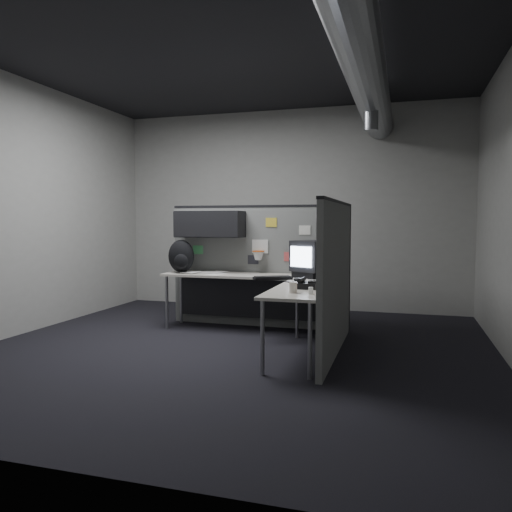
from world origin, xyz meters
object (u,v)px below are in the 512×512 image
(monitor, at_px, (311,258))
(backpack, at_px, (181,257))
(keyboard, at_px, (273,278))
(phone, at_px, (308,285))
(desk, at_px, (263,287))

(monitor, distance_m, backpack, 1.77)
(keyboard, bearing_deg, monitor, 58.59)
(monitor, bearing_deg, phone, -100.04)
(monitor, bearing_deg, keyboard, -155.80)
(desk, bearing_deg, monitor, 19.31)
(keyboard, bearing_deg, desk, 151.52)
(keyboard, xyz_separation_m, phone, (0.54, -0.65, 0.02))
(phone, bearing_deg, desk, 144.64)
(desk, xyz_separation_m, monitor, (0.56, 0.20, 0.35))
(desk, distance_m, keyboard, 0.27)
(monitor, relative_size, keyboard, 1.12)
(desk, relative_size, backpack, 5.28)
(desk, xyz_separation_m, keyboard, (0.17, -0.16, 0.14))
(backpack, bearing_deg, keyboard, -21.53)
(desk, bearing_deg, backpack, 168.10)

